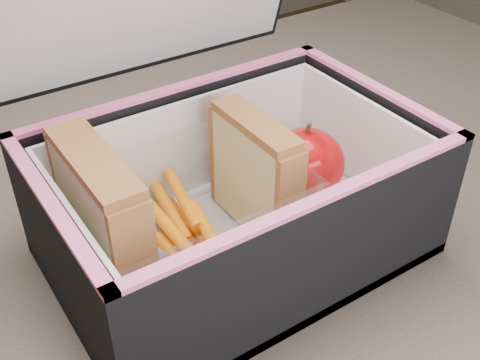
{
  "coord_description": "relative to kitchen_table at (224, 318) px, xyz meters",
  "views": [
    {
      "loc": [
        -0.2,
        -0.33,
        1.1
      ],
      "look_at": [
        0.02,
        -0.0,
        0.81
      ],
      "focal_mm": 45.0,
      "sensor_mm": 36.0,
      "label": 1
    }
  ],
  "objects": [
    {
      "name": "paper_napkin",
      "position": [
        0.09,
        0.0,
        0.11
      ],
      "size": [
        0.1,
        0.1,
        0.01
      ],
      "primitive_type": "cube",
      "rotation": [
        0.0,
        0.0,
        0.33
      ],
      "color": "white",
      "rests_on": "lunch_bag"
    },
    {
      "name": "red_apple",
      "position": [
        0.09,
        0.0,
        0.14
      ],
      "size": [
        0.07,
        0.07,
        0.07
      ],
      "rotation": [
        0.0,
        0.0,
        0.02
      ],
      "color": "#940B00",
      "rests_on": "paper_napkin"
    },
    {
      "name": "kitchen_table",
      "position": [
        0.0,
        0.0,
        0.0
      ],
      "size": [
        1.2,
        0.8,
        0.75
      ],
      "color": "brown",
      "rests_on": "ground"
    },
    {
      "name": "plastic_tub",
      "position": [
        -0.04,
        -0.0,
        0.14
      ],
      "size": [
        0.18,
        0.13,
        0.07
      ],
      "primitive_type": null,
      "color": "white",
      "rests_on": "lunch_bag"
    },
    {
      "name": "sandwich_left",
      "position": [
        -0.1,
        -0.0,
        0.16
      ],
      "size": [
        0.03,
        0.11,
        0.12
      ],
      "color": "beige",
      "rests_on": "plastic_tub"
    },
    {
      "name": "lunch_bag",
      "position": [
        0.01,
        -0.01,
        0.15
      ],
      "size": [
        0.3,
        0.25,
        0.29
      ],
      "color": "black",
      "rests_on": "kitchen_table"
    },
    {
      "name": "carrot_sticks",
      "position": [
        -0.03,
        -0.0,
        0.12
      ],
      "size": [
        0.05,
        0.15,
        0.03
      ],
      "color": "#DE6902",
      "rests_on": "plastic_tub"
    },
    {
      "name": "sandwich_right",
      "position": [
        0.03,
        -0.0,
        0.16
      ],
      "size": [
        0.03,
        0.09,
        0.1
      ],
      "color": "beige",
      "rests_on": "plastic_tub"
    }
  ]
}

